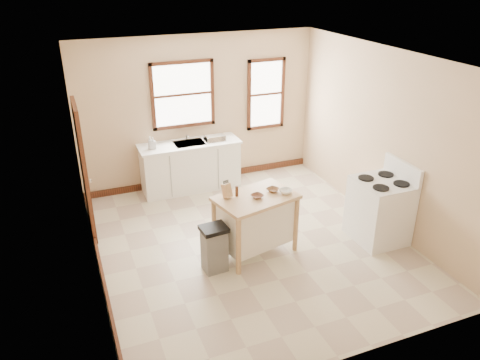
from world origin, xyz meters
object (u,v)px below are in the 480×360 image
object	(u,v)px
bowl_b	(273,190)
trash_bin	(214,249)
gas_stove	(380,203)
bowl_c	(286,191)
soap_bottle_b	(153,143)
knife_block	(227,191)
dish_rack	(215,138)
kitchen_island	(255,224)
soap_bottle_a	(150,143)
bowl_a	(257,196)
pepper_grinder	(237,191)

from	to	relation	value
bowl_b	trash_bin	xyz separation A→B (m)	(-1.00, -0.27, -0.60)
bowl_b	gas_stove	size ratio (longest dim) A/B	0.14
bowl_c	gas_stove	distance (m)	1.53
soap_bottle_b	bowl_c	size ratio (longest dim) A/B	1.12
gas_stove	knife_block	bearing A→B (deg)	168.41
dish_rack	kitchen_island	distance (m)	2.42
dish_rack	knife_block	world-z (taller)	knife_block
dish_rack	trash_bin	xyz separation A→B (m)	(-0.90, -2.56, -0.62)
gas_stove	soap_bottle_b	bearing A→B (deg)	136.16
soap_bottle_b	trash_bin	distance (m)	2.69
soap_bottle_a	knife_block	xyz separation A→B (m)	(0.60, -2.27, -0.01)
bowl_a	gas_stove	world-z (taller)	gas_stove
trash_bin	gas_stove	xyz separation A→B (m)	(2.61, -0.15, 0.28)
kitchen_island	knife_block	world-z (taller)	knife_block
soap_bottle_a	pepper_grinder	bearing A→B (deg)	-54.95
trash_bin	dish_rack	bearing A→B (deg)	66.30
soap_bottle_b	bowl_c	world-z (taller)	soap_bottle_b
soap_bottle_a	knife_block	bearing A→B (deg)	-58.26
bowl_a	pepper_grinder	bearing A→B (deg)	149.49
trash_bin	pepper_grinder	bearing A→B (deg)	30.27
soap_bottle_a	trash_bin	bearing A→B (deg)	-66.72
dish_rack	kitchen_island	bearing A→B (deg)	-78.30
knife_block	bowl_a	xyz separation A→B (m)	(0.40, -0.16, -0.08)
kitchen_island	bowl_b	size ratio (longest dim) A/B	6.41
bowl_b	gas_stove	xyz separation A→B (m)	(1.61, -0.42, -0.32)
kitchen_island	gas_stove	size ratio (longest dim) A/B	0.90
kitchen_island	bowl_a	xyz separation A→B (m)	(0.00, -0.04, 0.48)
dish_rack	gas_stove	distance (m)	3.22
dish_rack	trash_bin	bearing A→B (deg)	-92.89
bowl_c	bowl_a	bearing A→B (deg)	175.87
trash_bin	kitchen_island	bearing A→B (deg)	12.11
knife_block	pepper_grinder	bearing A→B (deg)	-26.60
pepper_grinder	bowl_b	world-z (taller)	pepper_grinder
soap_bottle_b	gas_stove	size ratio (longest dim) A/B	0.17
soap_bottle_b	pepper_grinder	world-z (taller)	soap_bottle_b
kitchen_island	pepper_grinder	size ratio (longest dim) A/B	7.51
soap_bottle_b	kitchen_island	distance (m)	2.62
kitchen_island	soap_bottle_b	bearing A→B (deg)	98.35
soap_bottle_a	bowl_c	size ratio (longest dim) A/B	1.25
pepper_grinder	trash_bin	world-z (taller)	pepper_grinder
gas_stove	dish_rack	bearing A→B (deg)	122.22
bowl_b	kitchen_island	bearing A→B (deg)	-168.48
kitchen_island	bowl_b	distance (m)	0.57
bowl_a	dish_rack	bearing A→B (deg)	85.42
bowl_c	kitchen_island	bearing A→B (deg)	170.65
dish_rack	knife_block	distance (m)	2.32
soap_bottle_a	knife_block	size ratio (longest dim) A/B	1.15
bowl_b	trash_bin	distance (m)	1.19
knife_block	bowl_a	size ratio (longest dim) A/B	1.18
bowl_c	trash_bin	distance (m)	1.30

